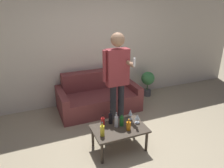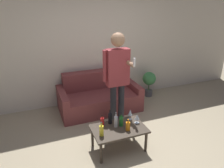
{
  "view_description": "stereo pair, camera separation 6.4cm",
  "coord_description": "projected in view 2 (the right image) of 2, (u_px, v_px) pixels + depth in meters",
  "views": [
    {
      "loc": [
        -1.41,
        -2.5,
        2.3
      ],
      "look_at": [
        -0.11,
        0.65,
        0.95
      ],
      "focal_mm": 35.0,
      "sensor_mm": 36.0,
      "label": 1
    },
    {
      "loc": [
        -1.35,
        -2.52,
        2.3
      ],
      "look_at": [
        -0.11,
        0.65,
        0.95
      ],
      "focal_mm": 35.0,
      "sensor_mm": 36.0,
      "label": 2
    }
  ],
  "objects": [
    {
      "name": "bottle_green",
      "position": [
        128.0,
        126.0,
        3.37
      ],
      "size": [
        0.07,
        0.07,
        0.19
      ],
      "color": "orange",
      "rests_on": "coffee_table"
    },
    {
      "name": "bottle_dark",
      "position": [
        116.0,
        121.0,
        3.44
      ],
      "size": [
        0.06,
        0.06,
        0.25
      ],
      "color": "silver",
      "rests_on": "coffee_table"
    },
    {
      "name": "wine_glass_near",
      "position": [
        137.0,
        117.0,
        3.54
      ],
      "size": [
        0.08,
        0.08,
        0.16
      ],
      "color": "silver",
      "rests_on": "coffee_table"
    },
    {
      "name": "bottle_orange",
      "position": [
        102.0,
        122.0,
        3.46
      ],
      "size": [
        0.06,
        0.06,
        0.2
      ],
      "color": "#B21E1E",
      "rests_on": "coffee_table"
    },
    {
      "name": "ground_plane",
      "position": [
        133.0,
        152.0,
        3.49
      ],
      "size": [
        16.0,
        16.0,
        0.0
      ],
      "primitive_type": "plane",
      "color": "tan"
    },
    {
      "name": "bottle_clear",
      "position": [
        121.0,
        121.0,
        3.48
      ],
      "size": [
        0.07,
        0.07,
        0.21
      ],
      "color": "#23752D",
      "rests_on": "coffee_table"
    },
    {
      "name": "couch",
      "position": [
        99.0,
        96.0,
        4.79
      ],
      "size": [
        1.71,
        0.91,
        0.79
      ],
      "color": "brown",
      "rests_on": "ground_plane"
    },
    {
      "name": "wine_glass_far",
      "position": [
        130.0,
        113.0,
        3.65
      ],
      "size": [
        0.07,
        0.07,
        0.18
      ],
      "color": "silver",
      "rests_on": "coffee_table"
    },
    {
      "name": "potted_plant",
      "position": [
        149.0,
        81.0,
        5.35
      ],
      "size": [
        0.32,
        0.32,
        0.62
      ],
      "color": "#4C4C51",
      "rests_on": "ground_plane"
    },
    {
      "name": "bottle_yellow",
      "position": [
        101.0,
        130.0,
        3.22
      ],
      "size": [
        0.07,
        0.07,
        0.23
      ],
      "color": "yellow",
      "rests_on": "coffee_table"
    },
    {
      "name": "coffee_table",
      "position": [
        119.0,
        131.0,
        3.46
      ],
      "size": [
        0.85,
        0.54,
        0.39
      ],
      "color": "#3D3328",
      "rests_on": "ground_plane"
    },
    {
      "name": "bottle_red",
      "position": [
        110.0,
        118.0,
        3.54
      ],
      "size": [
        0.07,
        0.07,
        0.24
      ],
      "color": "black",
      "rests_on": "coffee_table"
    },
    {
      "name": "wall_back",
      "position": [
        93.0,
        44.0,
        4.82
      ],
      "size": [
        8.0,
        0.06,
        2.7
      ],
      "color": "beige",
      "rests_on": "ground_plane"
    },
    {
      "name": "person_standing_front",
      "position": [
        117.0,
        74.0,
        3.79
      ],
      "size": [
        0.47,
        0.44,
        1.78
      ],
      "color": "#232328",
      "rests_on": "ground_plane"
    }
  ]
}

